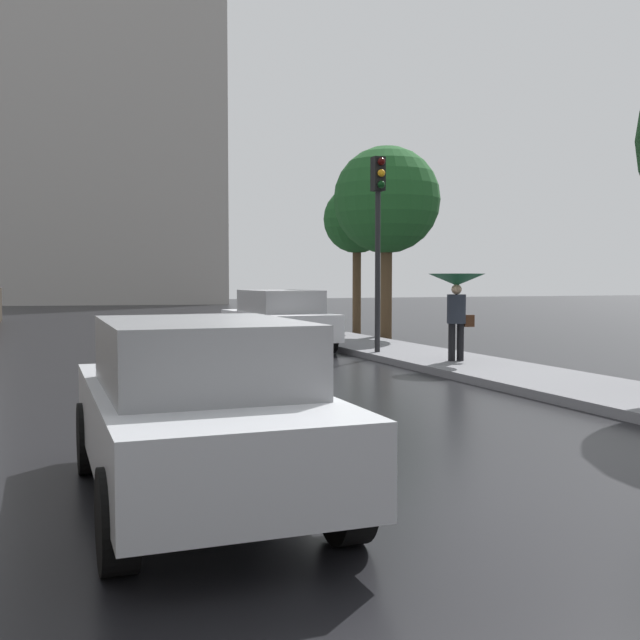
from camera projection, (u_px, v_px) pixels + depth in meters
name	position (u px, v px, depth m)	size (l,w,h in m)	color
ground	(422.00, 501.00, 6.06)	(120.00, 120.00, 0.00)	black
car_silver_mid_road	(199.00, 408.00, 5.94)	(1.73, 3.83, 1.46)	#B2B5BA
car_white_far_ahead	(278.00, 319.00, 18.89)	(1.95, 4.30, 1.50)	silver
pedestrian_with_umbrella_near	(457.00, 290.00, 15.06)	(1.13, 1.13, 1.74)	black
traffic_light	(378.00, 217.00, 16.81)	(0.26, 0.39, 4.34)	black
street_tree_mid	(387.00, 201.00, 21.69)	(3.07, 3.07, 5.58)	#4C3823
street_tree_far	(357.00, 221.00, 24.24)	(2.16, 2.16, 4.77)	#4C3823
distant_tower	(115.00, 100.00, 54.83)	(16.83, 11.76, 29.51)	#9E9993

